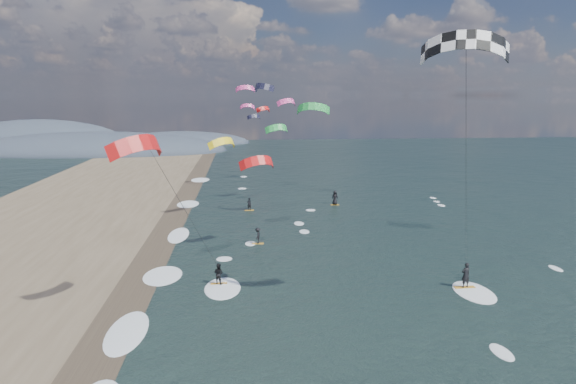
{
  "coord_description": "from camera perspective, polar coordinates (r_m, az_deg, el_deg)",
  "views": [
    {
      "loc": [
        -4.1,
        -20.76,
        13.62
      ],
      "look_at": [
        -1.0,
        12.0,
        7.0
      ],
      "focal_mm": 30.0,
      "sensor_mm": 36.0,
      "label": 1
    }
  ],
  "objects": [
    {
      "name": "wet_sand_strip",
      "position": [
        34.56,
        -18.6,
        -12.46
      ],
      "size": [
        3.0,
        240.0,
        0.0
      ],
      "primitive_type": "cube",
      "color": "#382D23",
      "rests_on": "ground"
    },
    {
      "name": "bg_kite_field",
      "position": [
        73.15,
        -3.03,
        9.74
      ],
      "size": [
        12.67,
        70.99,
        8.13
      ],
      "color": "red",
      "rests_on": "ground"
    },
    {
      "name": "kitesurfer_near_b",
      "position": [
        30.36,
        -13.28,
        -0.52
      ],
      "size": [
        6.79,
        9.1,
        12.22
      ],
      "color": "#C28622",
      "rests_on": "ground"
    },
    {
      "name": "far_kitesurfers",
      "position": [
        53.9,
        0.88,
        -2.33
      ],
      "size": [
        11.96,
        16.38,
        1.85
      ],
      "color": "#C28622",
      "rests_on": "ground"
    },
    {
      "name": "shoreline_surf",
      "position": [
        38.62,
        -15.25,
        -9.7
      ],
      "size": [
        2.4,
        79.4,
        0.11
      ],
      "color": "white",
      "rests_on": "ground"
    },
    {
      "name": "coastal_hills",
      "position": [
        135.61,
        -22.94,
        4.72
      ],
      "size": [
        80.0,
        41.0,
        15.0
      ],
      "color": "#3D4756",
      "rests_on": "ground"
    },
    {
      "name": "ground",
      "position": [
        25.17,
        5.21,
        -21.44
      ],
      "size": [
        260.0,
        260.0,
        0.0
      ],
      "primitive_type": "plane",
      "color": "black",
      "rests_on": "ground"
    },
    {
      "name": "kitesurfer_near_a",
      "position": [
        29.1,
        20.48,
        10.51
      ],
      "size": [
        8.06,
        9.1,
        17.39
      ],
      "color": "#C28622",
      "rests_on": "ground"
    }
  ]
}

